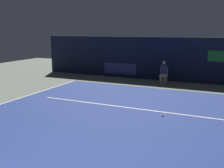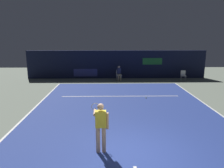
% 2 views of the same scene
% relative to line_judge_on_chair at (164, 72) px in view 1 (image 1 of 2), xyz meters
% --- Properties ---
extents(ground_plane, '(31.67, 31.67, 0.00)m').
position_rel_line_judge_on_chair_xyz_m(ground_plane, '(-0.18, -7.51, -0.69)').
color(ground_plane, gray).
extents(court_surface, '(9.80, 12.11, 0.01)m').
position_rel_line_judge_on_chair_xyz_m(court_surface, '(-0.18, -7.51, -0.68)').
color(court_surface, navy).
rests_on(court_surface, ground).
extents(line_service, '(7.64, 0.10, 0.01)m').
position_rel_line_judge_on_chair_xyz_m(line_service, '(-0.18, -5.39, -0.67)').
color(line_service, white).
rests_on(line_service, court_surface).
extents(back_wall, '(16.60, 0.33, 2.60)m').
position_rel_line_judge_on_chair_xyz_m(back_wall, '(-0.19, 1.07, 0.61)').
color(back_wall, '#141933').
rests_on(back_wall, ground).
extents(line_judge_on_chair, '(0.49, 0.56, 1.32)m').
position_rel_line_judge_on_chair_xyz_m(line_judge_on_chair, '(0.00, 0.00, 0.00)').
color(line_judge_on_chair, white).
rests_on(line_judge_on_chair, ground).
extents(tennis_ball, '(0.07, 0.07, 0.07)m').
position_rel_line_judge_on_chair_xyz_m(tennis_ball, '(1.43, -5.90, -0.64)').
color(tennis_ball, '#CCE033').
rests_on(tennis_ball, court_surface).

